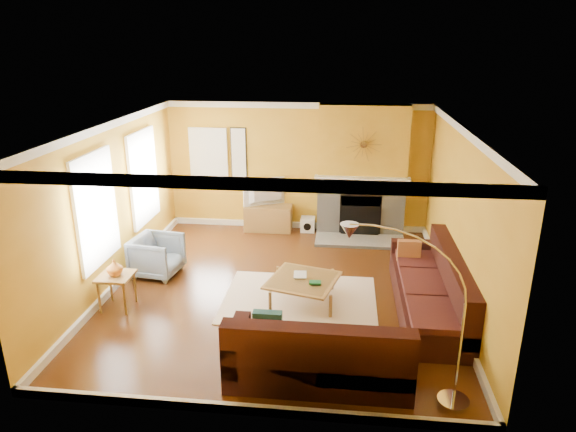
# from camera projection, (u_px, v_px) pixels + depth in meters

# --- Properties ---
(floor) EXTENTS (5.50, 6.00, 0.02)m
(floor) POSITION_uv_depth(u_px,v_px,m) (280.00, 290.00, 8.47)
(floor) COLOR #5F3214
(floor) RESTS_ON ground
(ceiling) EXTENTS (5.50, 6.00, 0.02)m
(ceiling) POSITION_uv_depth(u_px,v_px,m) (279.00, 125.00, 7.57)
(ceiling) COLOR white
(ceiling) RESTS_ON ground
(wall_back) EXTENTS (5.50, 0.02, 2.70)m
(wall_back) POSITION_uv_depth(u_px,v_px,m) (298.00, 167.00, 10.85)
(wall_back) COLOR gold
(wall_back) RESTS_ON ground
(wall_front) EXTENTS (5.50, 0.02, 2.70)m
(wall_front) POSITION_uv_depth(u_px,v_px,m) (243.00, 308.00, 5.20)
(wall_front) COLOR gold
(wall_front) RESTS_ON ground
(wall_left) EXTENTS (0.02, 6.00, 2.70)m
(wall_left) POSITION_uv_depth(u_px,v_px,m) (111.00, 206.00, 8.31)
(wall_left) COLOR gold
(wall_left) RESTS_ON ground
(wall_right) EXTENTS (0.02, 6.00, 2.70)m
(wall_right) POSITION_uv_depth(u_px,v_px,m) (461.00, 219.00, 7.74)
(wall_right) COLOR gold
(wall_right) RESTS_ON ground
(baseboard) EXTENTS (5.50, 6.00, 0.12)m
(baseboard) POSITION_uv_depth(u_px,v_px,m) (280.00, 287.00, 8.45)
(baseboard) COLOR white
(baseboard) RESTS_ON floor
(crown_molding) EXTENTS (5.50, 6.00, 0.12)m
(crown_molding) POSITION_uv_depth(u_px,v_px,m) (279.00, 130.00, 7.60)
(crown_molding) COLOR white
(crown_molding) RESTS_ON ceiling
(window_left_near) EXTENTS (0.06, 1.22, 1.72)m
(window_left_near) POSITION_uv_depth(u_px,v_px,m) (143.00, 177.00, 9.48)
(window_left_near) COLOR white
(window_left_near) RESTS_ON wall_left
(window_left_far) EXTENTS (0.06, 1.22, 1.72)m
(window_left_far) POSITION_uv_depth(u_px,v_px,m) (95.00, 209.00, 7.69)
(window_left_far) COLOR white
(window_left_far) RESTS_ON wall_left
(window_back) EXTENTS (0.82, 0.06, 1.22)m
(window_back) POSITION_uv_depth(u_px,v_px,m) (209.00, 156.00, 10.93)
(window_back) COLOR white
(window_back) RESTS_ON wall_back
(wall_art) EXTENTS (0.34, 0.04, 1.14)m
(wall_art) POSITION_uv_depth(u_px,v_px,m) (239.00, 154.00, 10.86)
(wall_art) COLOR white
(wall_art) RESTS_ON wall_back
(fireplace) EXTENTS (1.80, 0.40, 2.70)m
(fireplace) POSITION_uv_depth(u_px,v_px,m) (362.00, 171.00, 10.51)
(fireplace) COLOR gray
(fireplace) RESTS_ON floor
(mantel) EXTENTS (1.92, 0.22, 0.08)m
(mantel) POSITION_uv_depth(u_px,v_px,m) (362.00, 179.00, 10.32)
(mantel) COLOR white
(mantel) RESTS_ON fireplace
(hearth) EXTENTS (1.80, 0.70, 0.06)m
(hearth) POSITION_uv_depth(u_px,v_px,m) (360.00, 241.00, 10.43)
(hearth) COLOR gray
(hearth) RESTS_ON floor
(sunburst) EXTENTS (0.70, 0.04, 0.70)m
(sunburst) POSITION_uv_depth(u_px,v_px,m) (364.00, 144.00, 10.10)
(sunburst) COLOR olive
(sunburst) RESTS_ON fireplace
(rug) EXTENTS (2.40, 1.80, 0.02)m
(rug) POSITION_uv_depth(u_px,v_px,m) (300.00, 299.00, 8.15)
(rug) COLOR beige
(rug) RESTS_ON floor
(sectional_sofa) EXTENTS (3.10, 3.70, 0.90)m
(sectional_sofa) POSITION_uv_depth(u_px,v_px,m) (355.00, 293.00, 7.40)
(sectional_sofa) COLOR #341411
(sectional_sofa) RESTS_ON floor
(coffee_table) EXTENTS (1.23, 1.23, 0.40)m
(coffee_table) POSITION_uv_depth(u_px,v_px,m) (303.00, 290.00, 8.03)
(coffee_table) COLOR white
(coffee_table) RESTS_ON floor
(media_console) EXTENTS (1.00, 0.45, 0.55)m
(media_console) POSITION_uv_depth(u_px,v_px,m) (268.00, 218.00, 11.02)
(media_console) COLOR olive
(media_console) RESTS_ON floor
(tv) EXTENTS (0.97, 0.58, 0.59)m
(tv) POSITION_uv_depth(u_px,v_px,m) (268.00, 192.00, 10.83)
(tv) COLOR black
(tv) RESTS_ON media_console
(subwoofer) EXTENTS (0.30, 0.30, 0.30)m
(subwoofer) POSITION_uv_depth(u_px,v_px,m) (308.00, 224.00, 11.00)
(subwoofer) COLOR white
(subwoofer) RESTS_ON floor
(armchair) EXTENTS (0.88, 0.86, 0.71)m
(armchair) POSITION_uv_depth(u_px,v_px,m) (157.00, 256.00, 8.91)
(armchair) COLOR gray
(armchair) RESTS_ON floor
(side_table) EXTENTS (0.50, 0.50, 0.55)m
(side_table) POSITION_uv_depth(u_px,v_px,m) (117.00, 291.00, 7.83)
(side_table) COLOR olive
(side_table) RESTS_ON floor
(vase) EXTENTS (0.26, 0.26, 0.25)m
(vase) POSITION_uv_depth(u_px,v_px,m) (114.00, 268.00, 7.70)
(vase) COLOR orange
(vase) RESTS_ON side_table
(book) EXTENTS (0.22, 0.28, 0.03)m
(book) POSITION_uv_depth(u_px,v_px,m) (294.00, 275.00, 8.07)
(book) COLOR white
(book) RESTS_ON coffee_table
(arc_lamp) EXTENTS (1.35, 0.36, 2.12)m
(arc_lamp) POSITION_uv_depth(u_px,v_px,m) (409.00, 319.00, 5.54)
(arc_lamp) COLOR silver
(arc_lamp) RESTS_ON floor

